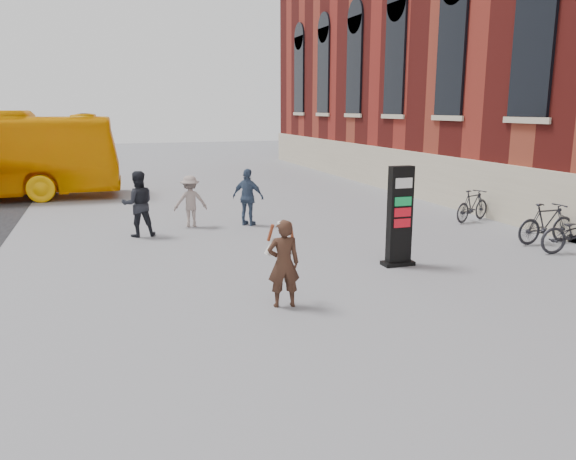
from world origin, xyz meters
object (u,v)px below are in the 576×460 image
object	(u,v)px
woman	(283,262)
pedestrian_c	(248,197)
info_pylon	(400,217)
pedestrian_b	(190,201)
bike_5	(547,223)
bike_7	(472,205)
pedestrian_a	(138,204)

from	to	relation	value
woman	pedestrian_c	bearing A→B (deg)	-92.29
info_pylon	pedestrian_b	size ratio (longest dim) A/B	1.46
pedestrian_b	pedestrian_c	distance (m)	1.73
bike_5	bike_7	xyz separation A→B (m)	(0.00, 3.14, -0.04)
woman	pedestrian_b	size ratio (longest dim) A/B	1.04
woman	bike_5	size ratio (longest dim) A/B	0.89
pedestrian_a	woman	bearing A→B (deg)	104.65
woman	info_pylon	bearing A→B (deg)	-144.91
pedestrian_a	pedestrian_b	distance (m)	1.79
woman	pedestrian_a	xyz separation A→B (m)	(-2.08, 6.64, 0.09)
pedestrian_c	pedestrian_a	bearing A→B (deg)	49.36
info_pylon	woman	world-z (taller)	info_pylon
pedestrian_c	bike_7	xyz separation A→B (m)	(6.85, -1.60, -0.36)
pedestrian_b	bike_5	distance (m)	9.95
bike_5	woman	bearing A→B (deg)	105.91
woman	pedestrian_b	xyz separation A→B (m)	(-0.52, 7.50, -0.05)
bike_5	pedestrian_c	bearing A→B (deg)	54.57
woman	pedestrian_b	world-z (taller)	woman
pedestrian_c	bike_5	xyz separation A→B (m)	(6.85, -4.74, -0.32)
info_pylon	bike_7	size ratio (longest dim) A/B	1.35
woman	bike_7	world-z (taller)	woman
pedestrian_b	bike_5	size ratio (longest dim) A/B	0.85
bike_5	bike_7	size ratio (longest dim) A/B	1.08
info_pylon	pedestrian_a	distance (m)	7.26
bike_5	bike_7	distance (m)	3.14
info_pylon	pedestrian_c	distance (m)	5.79
info_pylon	pedestrian_b	distance (m)	6.91
pedestrian_c	bike_5	size ratio (longest dim) A/B	0.96
info_pylon	pedestrian_b	xyz separation A→B (m)	(-3.81, 5.75, -0.36)
info_pylon	pedestrian_b	bearing A→B (deg)	123.97
info_pylon	bike_7	distance (m)	6.09
info_pylon	woman	distance (m)	3.75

